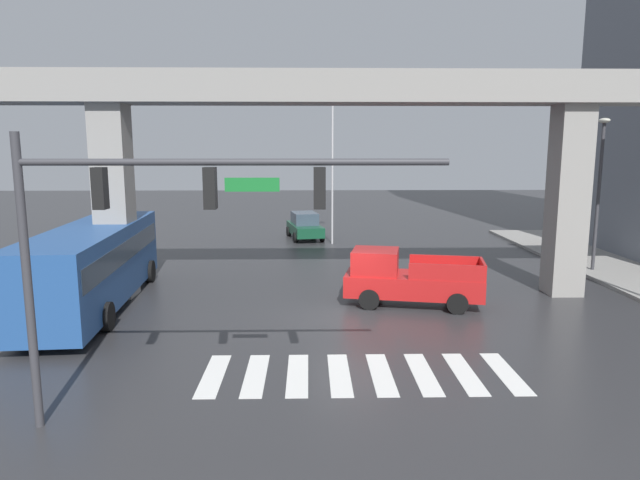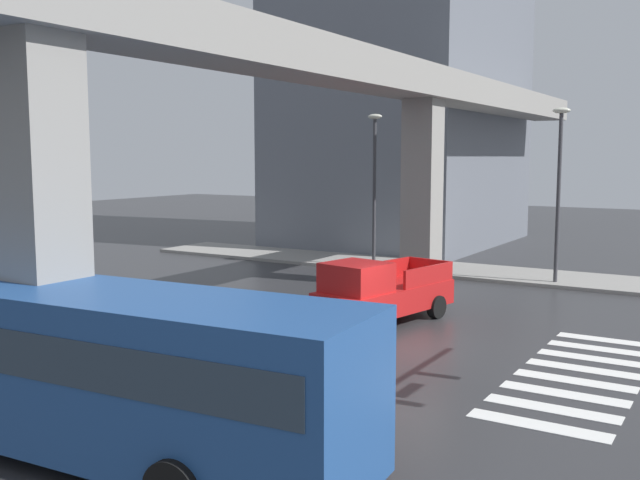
{
  "view_description": "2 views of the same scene",
  "coord_description": "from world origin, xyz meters",
  "px_view_note": "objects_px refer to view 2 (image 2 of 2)",
  "views": [
    {
      "loc": [
        -1.35,
        -18.68,
        5.87
      ],
      "look_at": [
        -0.91,
        2.55,
        2.37
      ],
      "focal_mm": 31.25,
      "sensor_mm": 36.0,
      "label": 1
    },
    {
      "loc": [
        -17.72,
        -8.26,
        5.28
      ],
      "look_at": [
        0.29,
        2.74,
        2.82
      ],
      "focal_mm": 40.23,
      "sensor_mm": 36.0,
      "label": 2
    }
  ],
  "objects_px": {
    "street_lamp_mid_block": "(374,172)",
    "flagpole": "(37,148)",
    "pickup_truck": "(380,293)",
    "street_lamp_near_corner": "(559,175)",
    "city_bus": "(83,359)"
  },
  "relations": [
    {
      "from": "street_lamp_near_corner",
      "to": "street_lamp_mid_block",
      "type": "height_order",
      "value": "same"
    },
    {
      "from": "pickup_truck",
      "to": "city_bus",
      "type": "relative_size",
      "value": 0.49
    },
    {
      "from": "pickup_truck",
      "to": "street_lamp_mid_block",
      "type": "height_order",
      "value": "street_lamp_mid_block"
    },
    {
      "from": "pickup_truck",
      "to": "street_lamp_near_corner",
      "type": "relative_size",
      "value": 0.74
    },
    {
      "from": "pickup_truck",
      "to": "city_bus",
      "type": "height_order",
      "value": "city_bus"
    },
    {
      "from": "pickup_truck",
      "to": "city_bus",
      "type": "xyz_separation_m",
      "value": [
        -11.68,
        -0.01,
        0.73
      ]
    },
    {
      "from": "street_lamp_mid_block",
      "to": "flagpole",
      "type": "distance_m",
      "value": 14.66
    },
    {
      "from": "city_bus",
      "to": "street_lamp_near_corner",
      "type": "bearing_deg",
      "value": -8.21
    },
    {
      "from": "street_lamp_mid_block",
      "to": "flagpole",
      "type": "relative_size",
      "value": 0.75
    },
    {
      "from": "street_lamp_mid_block",
      "to": "pickup_truck",
      "type": "bearing_deg",
      "value": -151.94
    },
    {
      "from": "street_lamp_mid_block",
      "to": "flagpole",
      "type": "height_order",
      "value": "flagpole"
    },
    {
      "from": "street_lamp_mid_block",
      "to": "city_bus",
      "type": "bearing_deg",
      "value": -166.24
    },
    {
      "from": "pickup_truck",
      "to": "flagpole",
      "type": "relative_size",
      "value": 0.56
    },
    {
      "from": "street_lamp_near_corner",
      "to": "flagpole",
      "type": "relative_size",
      "value": 0.75
    },
    {
      "from": "pickup_truck",
      "to": "street_lamp_near_corner",
      "type": "xyz_separation_m",
      "value": [
        9.9,
        -3.12,
        3.57
      ]
    }
  ]
}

